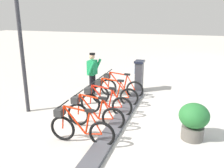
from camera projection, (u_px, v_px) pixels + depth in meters
ground_plane at (120, 120)px, 7.25m from camera, size 60.00×60.00×0.00m
dock_rail_base at (120, 119)px, 7.23m from camera, size 0.44×5.32×0.10m
payment_kiosk at (139, 75)px, 9.77m from camera, size 0.36×0.52×1.28m
bike_docked_0 at (119, 86)px, 9.18m from camera, size 1.72×0.54×1.02m
bike_docked_1 at (112, 93)px, 8.36m from camera, size 1.72×0.54×1.02m
bike_docked_2 at (104, 102)px, 7.53m from camera, size 1.72×0.54×1.02m
bike_docked_3 at (93, 113)px, 6.71m from camera, size 1.72×0.54×1.02m
bike_docked_4 at (79, 127)px, 5.89m from camera, size 1.72×0.54×1.02m
worker_near_rack at (93, 72)px, 9.28m from camera, size 0.51×0.65×1.66m
lamp_post at (20, 33)px, 7.20m from camera, size 0.32×0.32×3.85m
planter_bush at (194, 120)px, 6.05m from camera, size 0.76×0.76×0.97m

